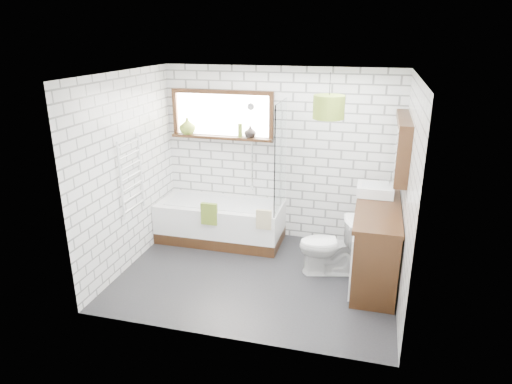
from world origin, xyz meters
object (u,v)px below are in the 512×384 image
(vanity, at_px, (376,242))
(pendant, at_px, (329,107))
(bathtub, at_px, (221,221))
(basin, at_px, (375,190))
(toilet, at_px, (329,245))

(vanity, height_order, pendant, pendant)
(bathtub, distance_m, vanity, 2.29)
(pendant, bearing_deg, bathtub, 164.07)
(basin, relative_size, pendant, 1.21)
(basin, relative_size, toilet, 0.59)
(toilet, bearing_deg, basin, 117.78)
(bathtub, bearing_deg, basin, -3.62)
(vanity, xyz_separation_m, toilet, (-0.57, -0.06, -0.10))
(basin, bearing_deg, toilet, -138.34)
(basin, bearing_deg, pendant, -153.82)
(bathtub, relative_size, pendant, 4.84)
(toilet, height_order, pendant, pendant)
(vanity, xyz_separation_m, basin, (-0.06, 0.39, 0.54))
(basin, height_order, pendant, pendant)
(bathtub, distance_m, basin, 2.28)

